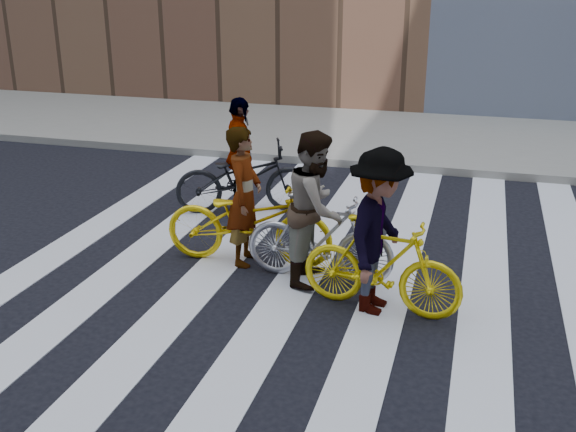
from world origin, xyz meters
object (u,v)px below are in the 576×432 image
at_px(bike_yellow_right, 381,265).
at_px(rider_rear, 240,156).
at_px(bike_yellow_left, 249,221).
at_px(rider_left, 244,196).
at_px(rider_mid, 316,208).
at_px(bike_dark_rear, 244,178).
at_px(bike_silver_mid, 320,238).
at_px(rider_right, 378,232).

height_order(bike_yellow_right, rider_rear, rider_rear).
bearing_deg(rider_rear, bike_yellow_left, -179.34).
xyz_separation_m(rider_left, rider_mid, (0.99, -0.26, 0.03)).
height_order(bike_dark_rear, rider_rear, rider_rear).
distance_m(bike_silver_mid, rider_right, 1.04).
height_order(bike_silver_mid, bike_yellow_right, bike_silver_mid).
bearing_deg(rider_mid, bike_dark_rear, 39.23).
height_order(bike_yellow_left, bike_dark_rear, bike_yellow_left).
bearing_deg(bike_dark_rear, rider_rear, 67.67).
bearing_deg(rider_left, bike_yellow_left, -93.88).
bearing_deg(bike_yellow_right, rider_left, 73.63).
bearing_deg(rider_right, rider_mid, 62.95).
distance_m(bike_silver_mid, rider_rear, 2.73).
distance_m(bike_dark_rear, rider_mid, 2.67).
height_order(bike_silver_mid, bike_dark_rear, bike_dark_rear).
bearing_deg(rider_mid, bike_yellow_left, 75.21).
xyz_separation_m(bike_dark_rear, rider_left, (0.67, -1.81, 0.34)).
bearing_deg(bike_yellow_right, rider_right, 97.60).
bearing_deg(rider_right, bike_yellow_left, 72.43).
bearing_deg(bike_yellow_left, rider_mid, -109.19).
bearing_deg(bike_dark_rear, rider_left, 177.92).
xyz_separation_m(bike_yellow_left, rider_left, (-0.05, 0.00, 0.32)).
height_order(bike_dark_rear, rider_left, rider_left).
xyz_separation_m(bike_dark_rear, rider_mid, (1.65, -2.06, 0.37)).
xyz_separation_m(bike_silver_mid, rider_mid, (-0.05, 0.00, 0.38)).
xyz_separation_m(bike_yellow_left, rider_right, (1.77, -0.83, 0.35)).
relative_size(rider_mid, rider_rear, 1.03).
bearing_deg(rider_right, bike_silver_mid, 61.26).
distance_m(bike_dark_rear, rider_right, 3.64).
distance_m(bike_silver_mid, bike_yellow_right, 1.01).
bearing_deg(bike_dark_rear, bike_silver_mid, -162.79).
xyz_separation_m(bike_yellow_right, rider_right, (-0.05, 0.00, 0.38)).
xyz_separation_m(bike_yellow_left, bike_dark_rear, (-0.72, 1.81, -0.02)).
relative_size(rider_left, rider_mid, 0.96).
relative_size(bike_yellow_right, rider_mid, 0.97).
bearing_deg(bike_yellow_left, bike_dark_rear, 17.75).
bearing_deg(bike_yellow_right, rider_rear, 52.01).
xyz_separation_m(rider_mid, rider_right, (0.83, -0.57, -0.00)).
distance_m(rider_left, rider_rear, 1.94).
xyz_separation_m(bike_dark_rear, rider_right, (2.48, -2.64, 0.37)).
bearing_deg(bike_dark_rear, bike_yellow_right, -158.48).
bearing_deg(bike_dark_rear, rider_mid, -163.62).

